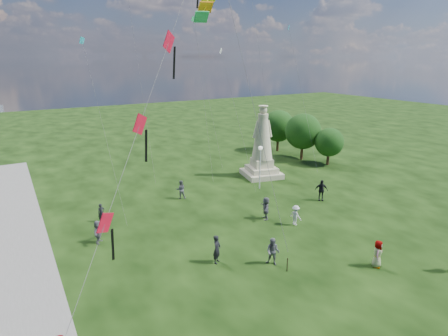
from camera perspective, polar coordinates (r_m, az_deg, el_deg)
statue at (r=40.31m, az=5.83°, el=2.70°), size 4.50×4.50×7.66m
lamppost at (r=36.31m, az=5.55°, el=1.52°), size 0.40×0.40×4.32m
tree_row at (r=48.90m, az=11.15°, el=5.54°), size 5.04×12.37×5.83m
person_0 at (r=23.99m, az=-1.09°, el=-12.26°), size 0.81×0.78×1.87m
person_1 at (r=24.00m, az=7.46°, el=-12.52°), size 0.94×1.01×1.78m
person_2 at (r=29.54m, az=10.86°, el=-7.09°), size 0.70×1.11×1.59m
person_4 at (r=25.41m, az=22.35°, el=-12.01°), size 1.01×0.92×1.76m
person_5 at (r=27.80m, az=-18.63°, el=-9.20°), size 1.41×1.63×1.65m
person_6 at (r=31.05m, az=-18.18°, el=-6.53°), size 0.56×0.37×1.52m
person_7 at (r=34.44m, az=-6.61°, el=-3.27°), size 0.96×0.74×1.75m
person_9 at (r=34.89m, az=14.59°, el=-3.28°), size 1.27×1.15×1.95m
person_11 at (r=30.17m, az=6.39°, el=-6.10°), size 1.44×1.87×1.85m
red_kite_train at (r=18.21m, az=-8.69°, el=16.98°), size 12.39×9.35×20.54m
small_kites at (r=38.33m, az=-6.23°, el=20.71°), size 32.29×15.31×31.52m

